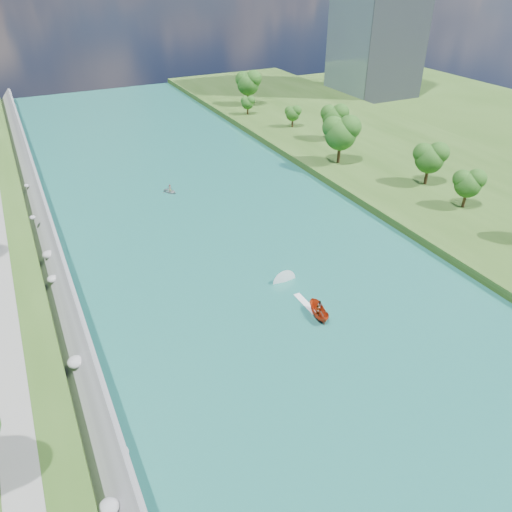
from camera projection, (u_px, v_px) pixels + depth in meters
ground at (306, 333)px, 61.16m from camera, size 260.00×260.00×0.00m
river_water at (238, 257)px, 76.43m from camera, size 55.00×240.00×0.10m
berm_east at (474, 193)px, 94.91m from camera, size 44.00×240.00×1.50m
riprap_bank at (61, 296)px, 64.75m from camera, size 3.82×236.00×4.21m
riverside_path at (1, 293)px, 62.24m from camera, size 3.00×200.00×0.10m
trees_east at (354, 136)px, 106.69m from camera, size 14.98×138.99×11.82m
motorboat at (313, 306)px, 64.43m from camera, size 3.60×19.06×2.13m
raft at (170, 191)px, 96.57m from camera, size 3.20×3.59×1.59m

